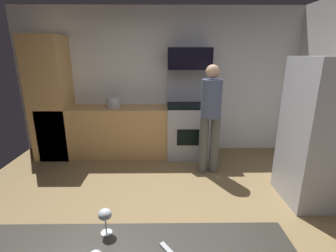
# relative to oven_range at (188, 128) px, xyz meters

# --- Properties ---
(ground_plane) EXTENTS (5.20, 4.80, 0.02)m
(ground_plane) POSITION_rel_oven_range_xyz_m (-0.50, -1.98, -0.53)
(ground_plane) COLOR olive
(wall_back) EXTENTS (5.20, 0.12, 2.60)m
(wall_back) POSITION_rel_oven_range_xyz_m (-0.50, 0.36, 0.78)
(wall_back) COLOR silver
(wall_back) RESTS_ON ground
(lower_cabinet_run) EXTENTS (2.40, 0.60, 0.90)m
(lower_cabinet_run) POSITION_rel_oven_range_xyz_m (-1.40, 0.00, -0.07)
(lower_cabinet_run) COLOR tan
(lower_cabinet_run) RESTS_ON ground
(cabinet_column) EXTENTS (0.60, 0.60, 2.10)m
(cabinet_column) POSITION_rel_oven_range_xyz_m (-2.40, 0.00, 0.53)
(cabinet_column) COLOR tan
(cabinet_column) RESTS_ON ground
(oven_range) EXTENTS (0.76, 0.65, 1.55)m
(oven_range) POSITION_rel_oven_range_xyz_m (0.00, 0.00, 0.00)
(oven_range) COLOR #AFB0BD
(oven_range) RESTS_ON ground
(microwave) EXTENTS (0.74, 0.38, 0.36)m
(microwave) POSITION_rel_oven_range_xyz_m (0.00, 0.08, 1.21)
(microwave) COLOR black
(microwave) RESTS_ON oven_range
(refrigerator) EXTENTS (0.86, 0.76, 1.78)m
(refrigerator) POSITION_rel_oven_range_xyz_m (1.53, -1.46, 0.37)
(refrigerator) COLOR #AFB3C1
(refrigerator) RESTS_ON ground
(person_cook) EXTENTS (0.31, 0.30, 1.66)m
(person_cook) POSITION_rel_oven_range_xyz_m (0.26, -0.69, 0.42)
(person_cook) COLOR #595959
(person_cook) RESTS_ON ground
(wine_glass_mid) EXTENTS (0.07, 0.07, 0.15)m
(wine_glass_mid) POSITION_rel_oven_range_xyz_m (-0.73, -3.15, 0.49)
(wine_glass_mid) COLOR silver
(wine_glass_mid) RESTS_ON counter_island
(stock_pot) EXTENTS (0.25, 0.25, 0.18)m
(stock_pot) POSITION_rel_oven_range_xyz_m (-1.32, 0.00, 0.47)
(stock_pot) COLOR #B5BAC7
(stock_pot) RESTS_ON lower_cabinet_run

